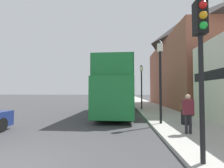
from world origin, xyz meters
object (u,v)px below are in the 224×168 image
at_px(tour_bus, 117,92).
at_px(traffic_signal, 201,44).
at_px(litter_bin, 185,115).
at_px(lamp_post_nearest, 160,65).
at_px(parked_car_ahead_of_bus, 125,101).
at_px(lamp_post_second, 141,78).
at_px(pedestrian_second, 188,110).

bearing_deg(tour_bus, traffic_signal, -74.93).
bearing_deg(tour_bus, litter_bin, -51.58).
relative_size(lamp_post_nearest, litter_bin, 5.15).
relative_size(parked_car_ahead_of_bus, traffic_signal, 1.03).
bearing_deg(parked_car_ahead_of_bus, lamp_post_nearest, -81.68).
xyz_separation_m(tour_bus, lamp_post_second, (2.37, 2.72, 1.40)).
distance_m(pedestrian_second, lamp_post_second, 10.19).
distance_m(lamp_post_nearest, lamp_post_second, 7.63).
distance_m(tour_bus, litter_bin, 6.46).
xyz_separation_m(parked_car_ahead_of_bus, pedestrian_second, (2.26, -15.39, 0.50)).
xyz_separation_m(traffic_signal, litter_bin, (1.44, 5.12, -2.47)).
distance_m(lamp_post_nearest, litter_bin, 3.00).
bearing_deg(lamp_post_nearest, litter_bin, -10.92).
height_order(tour_bus, litter_bin, tour_bus).
bearing_deg(lamp_post_second, lamp_post_nearest, -89.13).
bearing_deg(litter_bin, lamp_post_nearest, 169.08).
bearing_deg(pedestrian_second, tour_bus, 113.11).
height_order(tour_bus, traffic_signal, traffic_signal).
bearing_deg(litter_bin, tour_bus, 125.87).
bearing_deg(traffic_signal, lamp_post_nearest, 87.80).
relative_size(tour_bus, traffic_signal, 2.54).
height_order(pedestrian_second, litter_bin, pedestrian_second).
bearing_deg(tour_bus, pedestrian_second, -64.33).
relative_size(traffic_signal, litter_bin, 4.48).
bearing_deg(parked_car_ahead_of_bus, tour_bus, -94.68).
bearing_deg(pedestrian_second, lamp_post_nearest, 104.48).
bearing_deg(parked_car_ahead_of_bus, traffic_signal, -84.41).
distance_m(parked_car_ahead_of_bus, lamp_post_second, 6.22).
distance_m(pedestrian_second, lamp_post_nearest, 3.26).
bearing_deg(lamp_post_second, litter_bin, -80.25).
xyz_separation_m(tour_bus, traffic_signal, (2.28, -10.27, 1.27)).
xyz_separation_m(parked_car_ahead_of_bus, traffic_signal, (1.46, -18.43, 2.46)).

